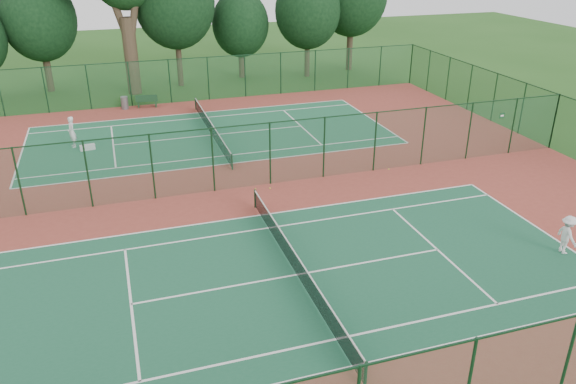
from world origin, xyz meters
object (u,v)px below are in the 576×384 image
(player_far, at_px, (72,132))
(trash_bin, at_px, (125,103))
(player_near, at_px, (567,235))
(bench, at_px, (147,101))
(kit_bag, at_px, (88,147))

(player_far, distance_m, trash_bin, 8.64)
(player_near, bearing_deg, player_far, 50.78)
(trash_bin, distance_m, bench, 1.69)
(player_near, bearing_deg, kit_bag, 50.83)
(player_near, height_order, player_far, player_far)
(kit_bag, bearing_deg, trash_bin, 62.68)
(player_near, distance_m, kit_bag, 27.40)
(trash_bin, bearing_deg, bench, -3.27)
(trash_bin, relative_size, kit_bag, 1.07)
(bench, relative_size, kit_bag, 1.89)
(player_near, relative_size, kit_bag, 1.88)
(player_near, xyz_separation_m, trash_bin, (-16.59, 28.12, -0.38))
(kit_bag, bearing_deg, player_far, 123.92)
(player_near, distance_m, trash_bin, 32.65)
(trash_bin, bearing_deg, player_far, -114.50)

